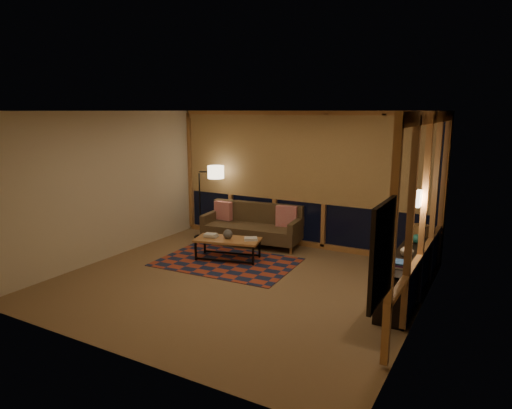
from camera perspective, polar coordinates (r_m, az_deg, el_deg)
The scene contains 21 objects.
floor at distance 7.40m, azimuth -2.58°, elevation -9.79°, with size 5.50×5.00×0.01m, color #8B6A4E.
ceiling at distance 6.88m, azimuth -2.79°, elevation 11.62°, with size 5.50×5.00×0.01m, color beige.
walls at distance 7.02m, azimuth -2.68°, elevation 0.53°, with size 5.51×5.01×2.70m.
window_wall_back at distance 9.14m, azimuth 5.41°, elevation 3.10°, with size 5.30×0.16×2.60m, color #B5703F, non-canonical shape.
window_wall_right at distance 6.65m, azimuth 20.27°, elevation -0.82°, with size 0.16×3.70×2.60m, color #B5703F, non-canonical shape.
wall_art at distance 4.28m, azimuth 15.38°, elevation -5.82°, with size 0.06×0.74×0.94m, color #EB472E, non-canonical shape.
wall_sconce at distance 6.47m, azimuth 19.65°, elevation 0.71°, with size 0.12×0.18×0.22m, color beige, non-canonical shape.
sofa at distance 9.32m, azimuth -0.49°, elevation -2.60°, with size 1.98×0.80×0.81m, color #443523, non-canonical shape.
pillow_left at distance 9.72m, azimuth -4.11°, elevation -0.84°, with size 0.39×0.13×0.39m, color red, non-canonical shape.
pillow_right at distance 9.20m, azimuth 3.84°, elevation -1.46°, with size 0.42×0.14×0.42m, color red, non-canonical shape.
area_rug at distance 8.36m, azimuth -3.68°, elevation -7.19°, with size 2.43×1.62×0.01m, color #993823.
coffee_table at distance 8.46m, azimuth -3.53°, elevation -5.58°, with size 1.19×0.54×0.40m, color #B5703F, non-canonical shape.
book_stack_a at distance 8.53m, azimuth -5.66°, elevation -3.86°, with size 0.23×0.18×0.07m, color silver, non-canonical shape.
book_stack_b at distance 8.30m, azimuth -0.65°, elevation -4.32°, with size 0.22×0.17×0.04m, color silver, non-canonical shape.
ceramic_pot at distance 8.40m, azimuth -3.53°, elevation -3.69°, with size 0.18×0.18×0.18m, color black.
floor_lamp at distance 9.82m, azimuth -7.04°, elevation 0.34°, with size 0.53×0.34×1.58m, color black, non-canonical shape.
bookshelf at distance 7.32m, azimuth 18.74°, elevation -7.83°, with size 0.40×2.71×0.68m, color black, non-canonical shape.
basket at distance 7.98m, azimuth 19.91°, elevation -3.06°, with size 0.25×0.25×0.19m, color #955930.
teal_bowl at distance 7.52m, azimuth 19.43°, elevation -4.07°, with size 0.15×0.15×0.15m, color #196156.
vase at distance 6.82m, azimuth 18.35°, elevation -5.39°, with size 0.18×0.18×0.19m, color tan.
shelf_book_stack at distance 6.38m, azimuth 17.44°, elevation -7.12°, with size 0.16×0.23×0.07m, color silver, non-canonical shape.
Camera 1 is at (3.65, -5.84, 2.71)m, focal length 32.00 mm.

